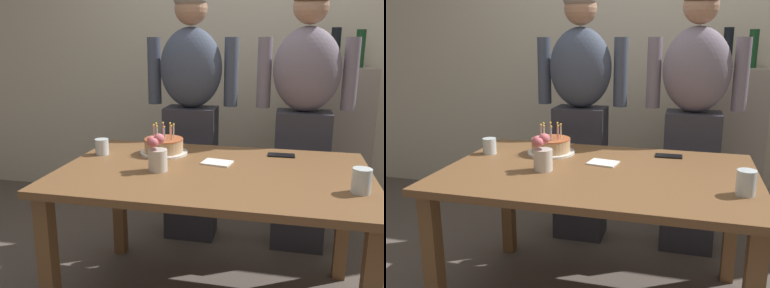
# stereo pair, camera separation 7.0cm
# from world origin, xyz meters

# --- Properties ---
(back_wall) EXTENTS (5.20, 0.10, 2.60)m
(back_wall) POSITION_xyz_m (0.00, 1.55, 1.30)
(back_wall) COLOR beige
(back_wall) RESTS_ON ground_plane
(dining_table) EXTENTS (1.50, 0.96, 0.74)m
(dining_table) POSITION_xyz_m (0.00, 0.00, 0.64)
(dining_table) COLOR brown
(dining_table) RESTS_ON ground_plane
(birthday_cake) EXTENTS (0.26, 0.26, 0.17)m
(birthday_cake) POSITION_xyz_m (-0.32, 0.23, 0.78)
(birthday_cake) COLOR white
(birthday_cake) RESTS_ON dining_table
(water_glass_near) EXTENTS (0.07, 0.07, 0.09)m
(water_glass_near) POSITION_xyz_m (-0.65, 0.14, 0.78)
(water_glass_near) COLOR silver
(water_glass_near) RESTS_ON dining_table
(water_glass_far) EXTENTS (0.08, 0.08, 0.11)m
(water_glass_far) POSITION_xyz_m (0.65, -0.17, 0.79)
(water_glass_far) COLOR silver
(water_glass_far) RESTS_ON dining_table
(cell_phone) EXTENTS (0.15, 0.07, 0.01)m
(cell_phone) POSITION_xyz_m (0.32, 0.33, 0.74)
(cell_phone) COLOR black
(cell_phone) RESTS_ON dining_table
(napkin_stack) EXTENTS (0.16, 0.13, 0.01)m
(napkin_stack) POSITION_xyz_m (-0.00, 0.11, 0.74)
(napkin_stack) COLOR white
(napkin_stack) RESTS_ON dining_table
(flower_vase) EXTENTS (0.10, 0.10, 0.18)m
(flower_vase) POSITION_xyz_m (-0.26, -0.07, 0.83)
(flower_vase) COLOR silver
(flower_vase) RESTS_ON dining_table
(person_man_bearded) EXTENTS (0.61, 0.27, 1.66)m
(person_man_bearded) POSITION_xyz_m (-0.29, 0.76, 0.87)
(person_man_bearded) COLOR #33333D
(person_man_bearded) RESTS_ON ground_plane
(person_woman_cardigan) EXTENTS (0.61, 0.27, 1.66)m
(person_woman_cardigan) POSITION_xyz_m (0.44, 0.76, 0.87)
(person_woman_cardigan) COLOR #33333D
(person_woman_cardigan) RESTS_ON ground_plane
(shelf_cabinet) EXTENTS (0.60, 0.30, 1.45)m
(shelf_cabinet) POSITION_xyz_m (0.65, 1.33, 0.59)
(shelf_cabinet) COLOR #9E9384
(shelf_cabinet) RESTS_ON ground_plane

